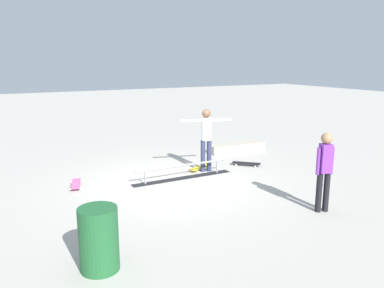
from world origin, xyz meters
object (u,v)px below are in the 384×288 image
(loose_skateboard_black, at_px, (246,163))
(loose_skateboard_pink, at_px, (76,184))
(trash_bin, at_px, (99,239))
(skate_ledge, at_px, (236,148))
(bystander_purple_shirt, at_px, (324,168))
(skateboard_main, at_px, (200,167))
(grind_rail, at_px, (183,172))
(skater_main, at_px, (206,136))

(loose_skateboard_black, bearing_deg, loose_skateboard_pink, -140.73)
(trash_bin, bearing_deg, loose_skateboard_pink, -96.68)
(skate_ledge, distance_m, bystander_purple_shirt, 5.33)
(skate_ledge, relative_size, bystander_purple_shirt, 1.19)
(loose_skateboard_black, xyz_separation_m, trash_bin, (5.17, 3.56, 0.40))
(skate_ledge, height_order, skateboard_main, skate_ledge)
(loose_skateboard_pink, xyz_separation_m, trash_bin, (0.46, 3.96, 0.40))
(bystander_purple_shirt, distance_m, trash_bin, 4.52)
(grind_rail, relative_size, skate_ledge, 1.43)
(grind_rail, bearing_deg, skateboard_main, -148.47)
(bystander_purple_shirt, distance_m, loose_skateboard_pink, 5.66)
(skate_ledge, bearing_deg, skateboard_main, 31.93)
(bystander_purple_shirt, bearing_deg, skate_ledge, 91.27)
(skater_main, bearing_deg, skate_ledge, -126.42)
(grind_rail, distance_m, bystander_purple_shirt, 3.66)
(skater_main, distance_m, loose_skateboard_pink, 3.54)
(grind_rail, bearing_deg, trash_bin, 47.48)
(bystander_purple_shirt, relative_size, loose_skateboard_pink, 1.95)
(grind_rail, height_order, skater_main, skater_main)
(grind_rail, bearing_deg, loose_skateboard_black, -174.80)
(skateboard_main, xyz_separation_m, loose_skateboard_black, (-1.38, 0.27, 0.00))
(skate_ledge, relative_size, loose_skateboard_black, 2.68)
(bystander_purple_shirt, bearing_deg, trash_bin, -161.98)
(bystander_purple_shirt, xyz_separation_m, trash_bin, (4.50, 0.08, -0.43))
(loose_skateboard_black, relative_size, trash_bin, 0.76)
(grind_rail, xyz_separation_m, loose_skateboard_black, (-2.15, -0.21, -0.08))
(trash_bin, bearing_deg, skater_main, -136.86)
(grind_rail, height_order, bystander_purple_shirt, bystander_purple_shirt)
(skater_main, height_order, loose_skateboard_pink, skater_main)
(loose_skateboard_pink, xyz_separation_m, loose_skateboard_black, (-4.71, 0.39, 0.00))
(skater_main, bearing_deg, loose_skateboard_pink, 11.29)
(bystander_purple_shirt, xyz_separation_m, loose_skateboard_black, (-0.67, -3.48, -0.83))
(skater_main, distance_m, skateboard_main, 0.95)
(grind_rail, distance_m, skateboard_main, 0.90)
(skateboard_main, height_order, loose_skateboard_pink, same)
(skate_ledge, relative_size, loose_skateboard_pink, 2.32)
(skater_main, relative_size, bystander_purple_shirt, 1.07)
(loose_skateboard_pink, bearing_deg, loose_skateboard_black, 98.87)
(skateboard_main, height_order, trash_bin, trash_bin)
(skater_main, bearing_deg, skateboard_main, -52.17)
(skate_ledge, relative_size, skateboard_main, 2.37)
(skateboard_main, distance_m, loose_skateboard_pink, 3.33)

